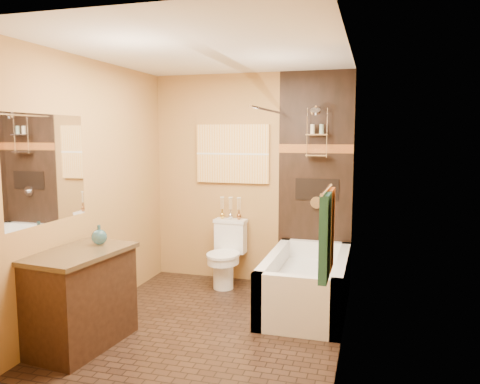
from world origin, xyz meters
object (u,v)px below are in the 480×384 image
(bathtub, at_px, (307,287))
(toilet, at_px, (226,253))
(sunset_painting, at_px, (232,154))
(vanity, at_px, (80,298))

(bathtub, height_order, toilet, toilet)
(sunset_painting, distance_m, toilet, 1.19)
(toilet, xyz_separation_m, vanity, (-0.71, -1.85, 0.02))
(toilet, bearing_deg, vanity, -108.70)
(bathtub, relative_size, toilet, 1.96)
(bathtub, xyz_separation_m, vanity, (-1.72, -1.38, 0.19))
(bathtub, distance_m, toilet, 1.13)
(sunset_painting, distance_m, vanity, 2.50)
(bathtub, bearing_deg, toilet, 155.31)
(sunset_painting, height_order, vanity, sunset_painting)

